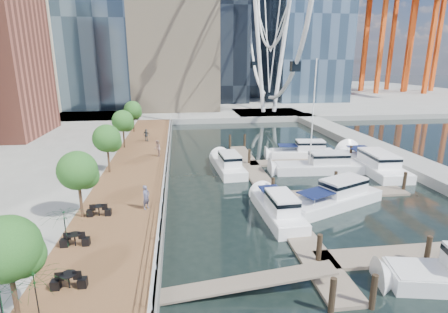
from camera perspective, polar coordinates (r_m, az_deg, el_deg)
name	(u,v)px	position (r m, az deg, el deg)	size (l,w,h in m)	color
ground	(259,249)	(22.49, 5.77, -14.74)	(520.00, 520.00, 0.00)	black
boardwalk	(137,173)	(35.83, -14.04, -2.60)	(6.00, 60.00, 1.00)	brown
seawall	(167,172)	(35.60, -9.24, -2.45)	(0.25, 60.00, 1.00)	#595954
land_far	(192,94)	(121.48, -5.30, 10.15)	(200.00, 114.00, 1.00)	gray
breakwater	(381,151)	(47.31, 24.24, 0.81)	(4.00, 60.00, 1.00)	gray
pier	(268,114)	(74.12, 7.28, 6.84)	(14.00, 12.00, 1.00)	gray
railing	(166,162)	(35.30, -9.47, -0.87)	(0.10, 60.00, 1.05)	white
floating_docks	(320,182)	(33.32, 15.34, -4.07)	(16.00, 34.00, 2.60)	#6D6051
port_cranes	(394,34)	(135.80, 26.05, 17.52)	(40.00, 52.00, 38.00)	#D84C14
street_trees	(107,138)	(34.30, -18.61, 2.82)	(2.60, 42.60, 4.60)	#3F2B1C
cafe_tables	(72,258)	(20.39, -23.54, -15.00)	(2.50, 13.70, 0.74)	black
yacht_foreground	(333,206)	(29.58, 17.34, -7.75)	(2.58, 9.63, 2.15)	silver
pedestrian_near	(146,197)	(25.60, -12.62, -6.50)	(0.64, 0.42, 1.77)	#484861
pedestrian_mid	(157,148)	(39.36, -10.82, 1.33)	(0.89, 0.69, 1.83)	#916C64
pedestrian_far	(146,135)	(47.25, -12.55, 3.43)	(0.96, 0.40, 1.63)	#373D44
moored_yachts	(320,176)	(36.65, 15.38, -3.12)	(19.00, 28.54, 11.50)	silver
cafe_seating	(36,277)	(17.87, -28.35, -16.95)	(4.43, 9.66, 2.53)	#103D23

